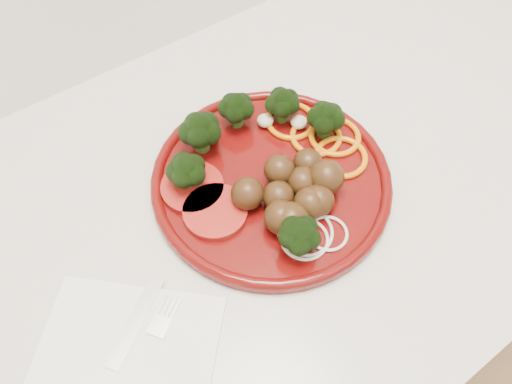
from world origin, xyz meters
TOP-DOWN VIEW (x-y plane):
  - counter at (0.00, 1.70)m, footprint 2.40×0.60m
  - plate at (0.02, 1.70)m, footprint 0.29×0.29m
  - napkin at (-0.24, 1.60)m, footprint 0.25×0.25m

SIDE VIEW (x-z plane):
  - counter at x=0.00m, z-range 0.00..0.90m
  - napkin at x=-0.24m, z-range 0.90..0.90m
  - plate at x=0.02m, z-range 0.89..0.95m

